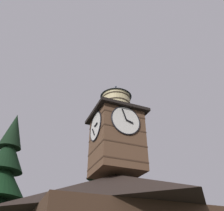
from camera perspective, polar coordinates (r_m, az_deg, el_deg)
The scene contains 3 objects.
clock_tower at distance 18.58m, azimuth 1.01°, elevation -6.18°, with size 4.03×4.03×7.89m.
pine_tree_behind at distance 22.85m, azimuth -3.53°, elevation -23.43°, with size 4.95×4.95×11.93m.
moon at distance 63.82m, azimuth -2.49°, elevation -21.55°, with size 2.01×2.01×2.01m.
Camera 1 is at (5.42, 12.86, 1.50)m, focal length 38.04 mm.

